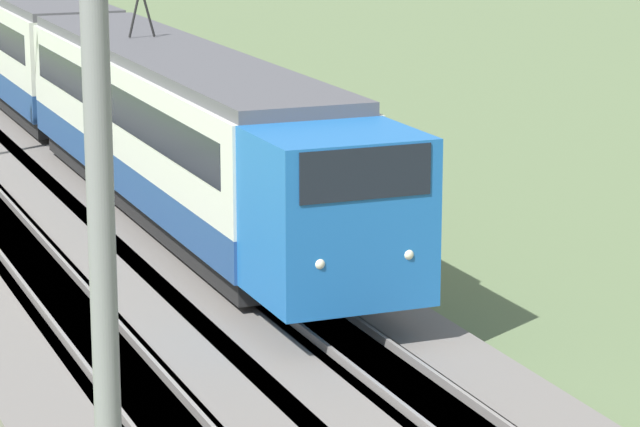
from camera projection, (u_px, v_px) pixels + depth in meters
The scene contains 3 objects.
ballast_adjacent at pixel (17, 99), 52.95m from camera, with size 240.00×4.40×0.30m.
track_adjacent at pixel (17, 98), 52.95m from camera, with size 240.00×1.57×0.45m.
catenary_mast_near at pixel (111, 321), 12.09m from camera, with size 0.22×2.56×9.33m.
Camera 1 is at (-2.64, 5.65, 8.44)m, focal length 85.00 mm.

